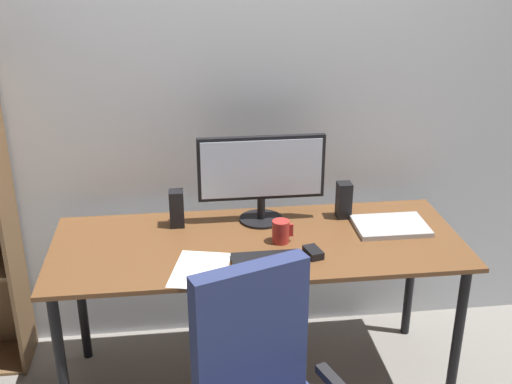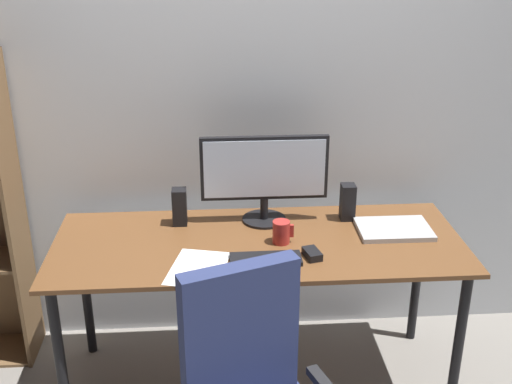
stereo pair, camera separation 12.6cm
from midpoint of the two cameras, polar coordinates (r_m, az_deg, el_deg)
name	(u,v)px [view 1 (the left image)]	position (r m, az deg, el deg)	size (l,w,h in m)	color
ground_plane	(258,380)	(3.16, -1.04, -16.43)	(12.00, 12.00, 0.00)	gray
back_wall	(244,85)	(3.04, -2.25, 9.51)	(6.40, 0.10, 2.60)	silver
desk	(258,257)	(2.79, -1.14, -5.86)	(1.76, 0.69, 0.74)	brown
monitor	(261,173)	(2.85, -0.79, 1.71)	(0.57, 0.20, 0.41)	black
keyboard	(267,259)	(2.60, -0.38, -6.01)	(0.29, 0.11, 0.02)	black
mouse	(313,252)	(2.63, 3.75, -5.42)	(0.06, 0.10, 0.03)	black
coffee_mug	(281,231)	(2.72, 0.91, -3.56)	(0.09, 0.07, 0.10)	#B72D28
laptop	(391,226)	(2.91, 10.71, -3.00)	(0.32, 0.23, 0.02)	#B7BABC
speaker_left	(177,208)	(2.88, -8.34, -1.48)	(0.06, 0.07, 0.17)	black
speaker_right	(344,200)	(2.96, 6.64, -0.74)	(0.06, 0.07, 0.17)	black
paper_sheet	(200,270)	(2.55, -6.42, -6.92)	(0.21, 0.30, 0.00)	white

